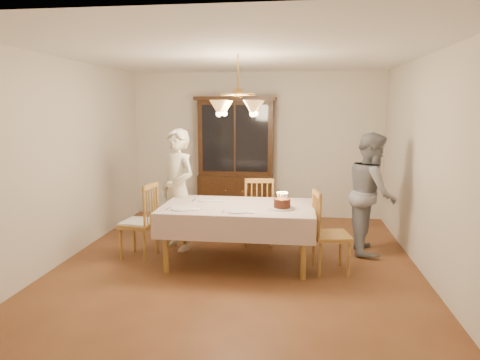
# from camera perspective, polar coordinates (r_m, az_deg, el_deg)

# --- Properties ---
(ground) EXTENTS (5.00, 5.00, 0.00)m
(ground) POSITION_cam_1_polar(r_m,az_deg,el_deg) (5.60, -0.27, -10.99)
(ground) COLOR brown
(ground) RESTS_ON ground
(room_shell) EXTENTS (5.00, 5.00, 5.00)m
(room_shell) POSITION_cam_1_polar(r_m,az_deg,el_deg) (5.26, -0.28, 5.35)
(room_shell) COLOR white
(room_shell) RESTS_ON ground
(dining_table) EXTENTS (1.90, 1.10, 0.76)m
(dining_table) POSITION_cam_1_polar(r_m,az_deg,el_deg) (5.40, -0.27, -4.19)
(dining_table) COLOR olive
(dining_table) RESTS_ON ground
(china_hutch) EXTENTS (1.38, 0.54, 2.16)m
(china_hutch) POSITION_cam_1_polar(r_m,az_deg,el_deg) (7.58, -0.51, 2.56)
(china_hutch) COLOR black
(china_hutch) RESTS_ON ground
(chair_far_side) EXTENTS (0.49, 0.47, 1.00)m
(chair_far_side) POSITION_cam_1_polar(r_m,az_deg,el_deg) (6.23, 2.52, -4.61)
(chair_far_side) COLOR olive
(chair_far_side) RESTS_ON ground
(chair_left_end) EXTENTS (0.47, 0.49, 1.00)m
(chair_left_end) POSITION_cam_1_polar(r_m,az_deg,el_deg) (5.84, -13.29, -5.71)
(chair_left_end) COLOR olive
(chair_left_end) RESTS_ON ground
(chair_right_end) EXTENTS (0.49, 0.50, 1.00)m
(chair_right_end) POSITION_cam_1_polar(r_m,az_deg,el_deg) (5.30, 11.94, -7.37)
(chair_right_end) COLOR olive
(chair_right_end) RESTS_ON ground
(elderly_woman) EXTENTS (0.74, 0.70, 1.69)m
(elderly_woman) POSITION_cam_1_polar(r_m,az_deg,el_deg) (6.01, -8.29, -1.29)
(elderly_woman) COLOR #EDE5C8
(elderly_woman) RESTS_ON ground
(adult_in_grey) EXTENTS (0.64, 0.81, 1.65)m
(adult_in_grey) POSITION_cam_1_polar(r_m,az_deg,el_deg) (6.10, 17.11, -1.66)
(adult_in_grey) COLOR slate
(adult_in_grey) RESTS_ON ground
(birthday_cake) EXTENTS (0.30, 0.30, 0.21)m
(birthday_cake) POSITION_cam_1_polar(r_m,az_deg,el_deg) (5.23, 5.63, -3.21)
(birthday_cake) COLOR white
(birthday_cake) RESTS_ON dining_table
(place_setting_near_left) EXTENTS (0.41, 0.26, 0.02)m
(place_setting_near_left) POSITION_cam_1_polar(r_m,az_deg,el_deg) (5.22, -7.62, -3.82)
(place_setting_near_left) COLOR white
(place_setting_near_left) RESTS_ON dining_table
(place_setting_near_right) EXTENTS (0.38, 0.23, 0.02)m
(place_setting_near_right) POSITION_cam_1_polar(r_m,az_deg,el_deg) (5.05, -0.27, -4.21)
(place_setting_near_right) COLOR white
(place_setting_near_right) RESTS_ON dining_table
(place_setting_far_left) EXTENTS (0.39, 0.24, 0.02)m
(place_setting_far_left) POSITION_cam_1_polar(r_m,az_deg,el_deg) (5.67, -4.43, -2.69)
(place_setting_far_left) COLOR white
(place_setting_far_left) RESTS_ON dining_table
(chandelier) EXTENTS (0.62, 0.62, 0.73)m
(chandelier) POSITION_cam_1_polar(r_m,az_deg,el_deg) (5.25, -0.28, 9.67)
(chandelier) COLOR #BF8C3F
(chandelier) RESTS_ON ground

